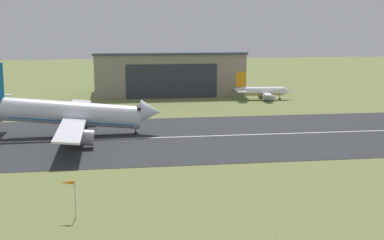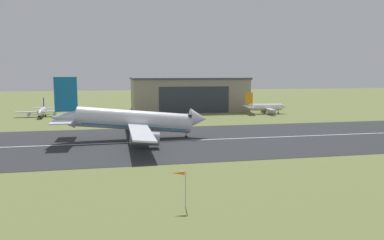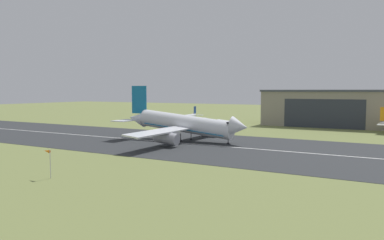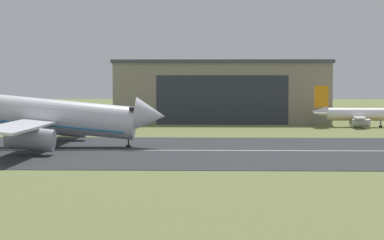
# 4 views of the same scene
# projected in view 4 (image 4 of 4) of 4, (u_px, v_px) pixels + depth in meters

# --- Properties ---
(ground_plane) EXTENTS (733.28, 733.28, 0.00)m
(ground_plane) POSITION_uv_depth(u_px,v_px,m) (56.00, 211.00, 66.68)
(ground_plane) COLOR olive
(runway_strip) EXTENTS (493.28, 53.55, 0.06)m
(runway_strip) POSITION_uv_depth(u_px,v_px,m) (129.00, 150.00, 122.54)
(runway_strip) COLOR #2B2D30
(runway_strip) RESTS_ON ground_plane
(runway_centreline) EXTENTS (443.96, 0.70, 0.01)m
(runway_centreline) POSITION_uv_depth(u_px,v_px,m) (129.00, 150.00, 122.53)
(runway_centreline) COLOR silver
(runway_centreline) RESTS_ON runway_strip
(hangar_building) EXTENTS (57.31, 33.81, 16.69)m
(hangar_building) POSITION_uv_depth(u_px,v_px,m) (222.00, 91.00, 207.54)
(hangar_building) COLOR gray
(hangar_building) RESTS_ON ground_plane
(airplane_landing) EXTENTS (44.86, 58.86, 17.98)m
(airplane_landing) POSITION_uv_depth(u_px,v_px,m) (38.00, 116.00, 127.95)
(airplane_landing) COLOR silver
(airplane_landing) RESTS_ON ground_plane
(airplane_parked_east) EXTENTS (20.92, 17.53, 10.06)m
(airplane_parked_east) POSITION_uv_depth(u_px,v_px,m) (355.00, 115.00, 181.44)
(airplane_parked_east) COLOR white
(airplane_parked_east) RESTS_ON ground_plane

